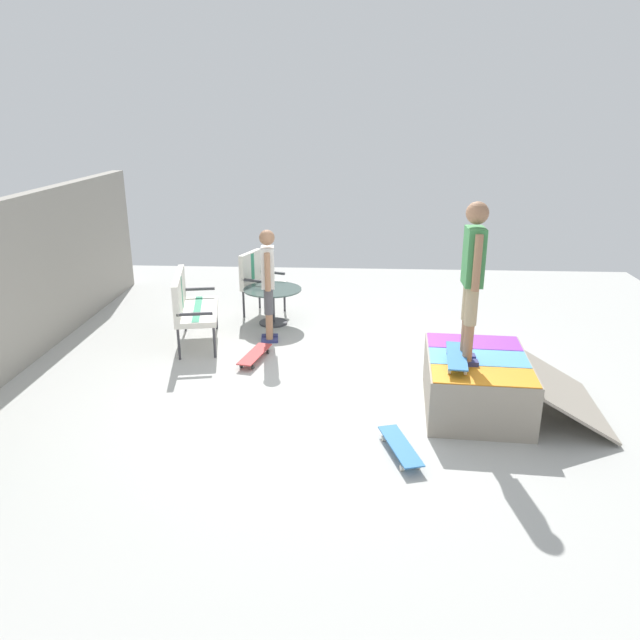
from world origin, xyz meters
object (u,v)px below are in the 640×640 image
person_watching (268,278)px  person_skater (473,271)px  patio_table (273,299)px  patio_bench (189,303)px  skateboard_by_bench (255,355)px  skateboard_spare (400,446)px  patio_chair_near_house (258,277)px  skateboard_on_ramp (457,356)px  skate_ramp (479,383)px

person_watching → person_skater: person_skater is taller
patio_table → person_watching: size_ratio=0.55×
patio_bench → person_watching: 1.17m
patio_table → person_skater: bearing=-139.6°
skateboard_by_bench → skateboard_spare: same height
person_watching → skateboard_spare: bearing=-151.0°
patio_bench → skateboard_by_bench: 1.28m
patio_chair_near_house → patio_bench: bearing=152.4°
patio_table → skateboard_on_ramp: (-2.95, -2.36, 0.30)m
patio_chair_near_house → skateboard_on_ramp: patio_chair_near_house is taller
patio_table → skateboard_spare: size_ratio=1.09×
skateboard_on_ramp → skateboard_spare: bearing=143.1°
patio_table → person_watching: bearing=-176.6°
patio_chair_near_house → person_skater: bearing=-140.7°
person_skater → skateboard_by_bench: 3.25m
skate_ramp → patio_bench: (1.82, 3.73, 0.31)m
person_skater → skateboard_on_ramp: (-0.06, 0.11, -0.92)m
skate_ramp → patio_bench: patio_bench is taller
person_watching → skateboard_by_bench: size_ratio=1.97×
patio_bench → skateboard_by_bench: size_ratio=1.62×
patio_chair_near_house → patio_table: (-0.50, -0.31, -0.21)m
skate_ramp → patio_chair_near_house: size_ratio=1.96×
skate_ramp → skateboard_by_bench: (1.24, 2.72, -0.22)m
skateboard_spare → skateboard_on_ramp: skateboard_on_ramp is taller
person_watching → person_skater: (-2.16, -2.42, 0.68)m
patio_bench → skateboard_on_ramp: patio_bench is taller
skateboard_by_bench → person_watching: bearing=-6.8°
skateboard_spare → skateboard_on_ramp: 1.21m
person_watching → skateboard_by_bench: person_watching is taller
patio_chair_near_house → skateboard_by_bench: 2.10m
patio_bench → skateboard_spare: 4.02m
patio_bench → skateboard_on_ramp: (-2.01, -3.42, 0.09)m
person_watching → skateboard_on_ramp: 3.21m
skate_ramp → skateboard_on_ramp: (-0.20, 0.31, 0.39)m
patio_bench → person_watching: person_watching is taller
patio_chair_near_house → patio_table: patio_chair_near_house is taller
person_skater → skateboard_on_ramp: bearing=119.0°
person_watching → skateboard_by_bench: 1.16m
patio_table → person_skater: (-2.89, -2.46, 1.21)m
person_skater → skateboard_spare: bearing=140.7°
skateboard_on_ramp → skate_ramp: bearing=-57.7°
patio_bench → person_watching: (0.20, -1.10, 0.32)m
person_skater → patio_chair_near_house: bearing=39.3°
skateboard_spare → skateboard_by_bench: bearing=38.2°
skate_ramp → patio_bench: bearing=64.0°
skate_ramp → skateboard_on_ramp: 0.54m
person_skater → skateboard_on_ramp: person_skater is taller
skate_ramp → skateboard_by_bench: size_ratio=2.43×
patio_bench → patio_table: bearing=-48.5°
person_skater → skateboard_by_bench: (1.38, 2.52, -1.53)m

